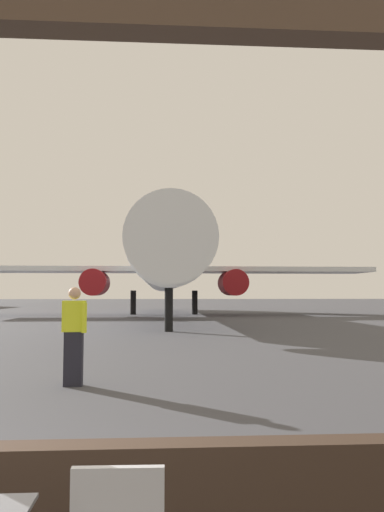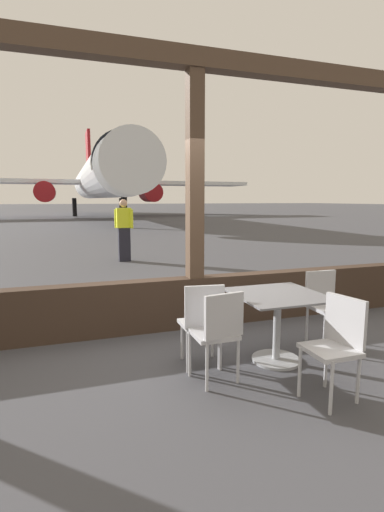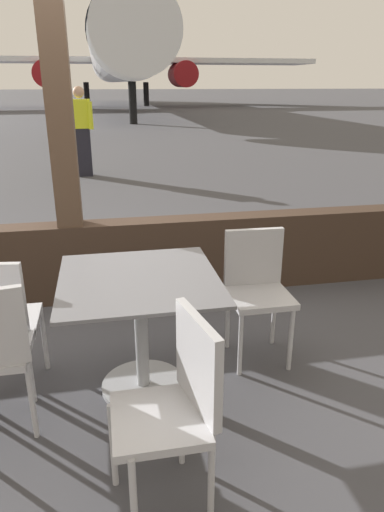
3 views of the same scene
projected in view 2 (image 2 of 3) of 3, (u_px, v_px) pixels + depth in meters
ground_plane at (79, 215)px, 42.77m from camera, size 220.00×220.00×0.00m
window_frame at (195, 236)px, 5.10m from camera, size 8.90×0.24×3.60m
dining_table at (277, 318)px, 4.06m from camera, size 0.91×0.91×0.75m
cafe_chair_window_left at (337, 339)px, 3.29m from camera, size 0.45×0.45×0.90m
cafe_chair_window_right at (202, 319)px, 3.88m from camera, size 0.43×0.43×0.90m
cafe_chair_aisle_left at (218, 329)px, 3.55m from camera, size 0.44×0.44×0.90m
cafe_chair_aisle_right at (325, 301)px, 4.55m from camera, size 0.40×0.40×0.88m
airplane at (101, 178)px, 36.20m from camera, size 31.43×35.88×10.59m
ground_crew_worker at (124, 229)px, 10.66m from camera, size 0.48×0.36×1.74m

